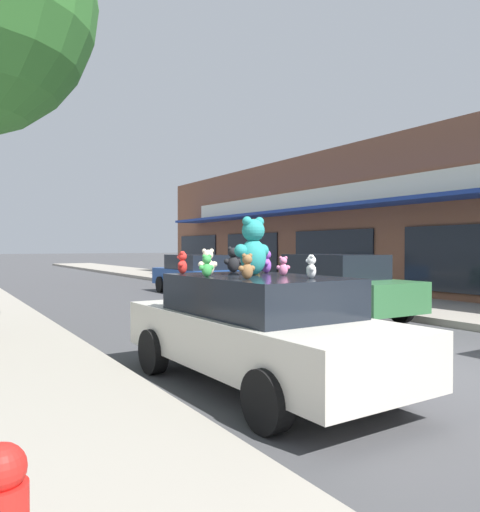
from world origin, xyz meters
name	(u,v)px	position (x,y,z in m)	size (l,w,h in m)	color
ground_plane	(423,372)	(0.00, 0.00, 0.00)	(260.00, 260.00, 0.00)	#424244
plush_art_car	(258,328)	(-2.38, 0.60, 0.74)	(1.97, 4.32, 1.39)	beige
teddy_bear_giant	(253,247)	(-2.31, 0.82, 1.75)	(0.57, 0.37, 0.75)	teal
teddy_bear_red	(182,263)	(-2.97, 1.56, 1.54)	(0.20, 0.22, 0.31)	red
teddy_bear_brown	(247,267)	(-2.82, 0.17, 1.53)	(0.21, 0.13, 0.29)	olive
teddy_bear_pink	(283,266)	(-2.02, 0.55, 1.51)	(0.18, 0.15, 0.24)	pink
teddy_bear_green	(207,266)	(-3.01, 0.77, 1.52)	(0.20, 0.12, 0.27)	green
teddy_bear_white	(311,267)	(-2.11, -0.10, 1.52)	(0.16, 0.21, 0.28)	white
teddy_bear_purple	(266,261)	(-1.87, 1.16, 1.55)	(0.20, 0.25, 0.33)	purple
teddy_bear_cream	(208,263)	(-2.89, 0.98, 1.56)	(0.26, 0.17, 0.34)	beige
teddy_bear_yellow	(256,263)	(-1.88, 1.40, 1.52)	(0.15, 0.20, 0.26)	yellow
teddy_bear_black	(233,260)	(-2.19, 1.53, 1.57)	(0.28, 0.20, 0.37)	black
parked_car_far_center	(334,286)	(2.46, 4.54, 0.81)	(1.93, 4.23, 1.57)	#336B3D
parked_car_far_right	(197,273)	(2.46, 11.99, 0.77)	(1.93, 4.44, 1.46)	#1E4793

